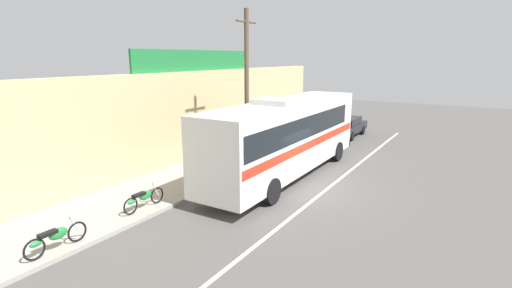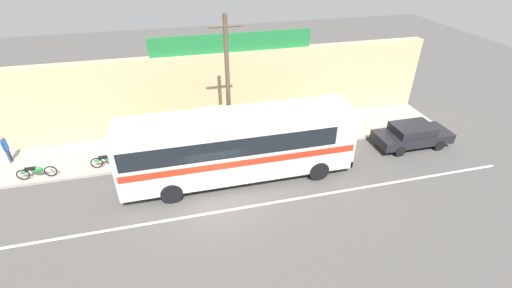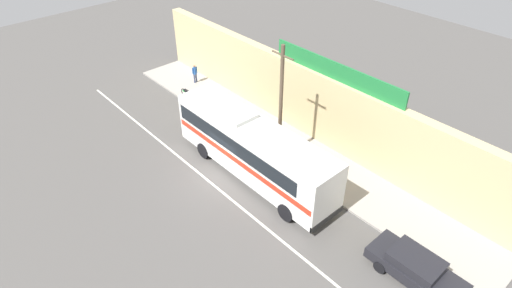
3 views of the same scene
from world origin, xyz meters
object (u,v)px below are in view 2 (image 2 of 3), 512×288
at_px(intercity_bus, 237,143).
at_px(parked_car, 412,135).
at_px(motorcycle_red, 108,160).
at_px(pedestrian_far_right, 6,147).
at_px(motorcycle_purple, 36,171).
at_px(utility_pole, 228,88).

distance_m(intercity_bus, parked_car, 10.66).
height_order(parked_car, motorcycle_red, parked_car).
bearing_deg(intercity_bus, pedestrian_far_right, 160.50).
bearing_deg(motorcycle_red, pedestrian_far_right, 161.47).
relative_size(motorcycle_purple, pedestrian_far_right, 1.19).
bearing_deg(utility_pole, intercity_bus, -91.03).
relative_size(utility_pole, motorcycle_red, 4.05).
bearing_deg(utility_pole, parked_car, -8.56).
bearing_deg(motorcycle_red, intercity_bus, -20.28).
bearing_deg(motorcycle_purple, utility_pole, -0.20).
distance_m(intercity_bus, utility_pole, 2.95).
height_order(motorcycle_purple, motorcycle_red, same).
relative_size(utility_pole, motorcycle_purple, 4.01).
height_order(utility_pole, motorcycle_red, utility_pole).
xyz_separation_m(intercity_bus, motorcycle_red, (-6.52, 2.41, -1.50)).
xyz_separation_m(motorcycle_red, pedestrian_far_right, (-5.27, 1.77, 0.49)).
relative_size(parked_car, pedestrian_far_right, 2.80).
xyz_separation_m(parked_car, motorcycle_purple, (-20.54, 1.62, -0.17)).
bearing_deg(utility_pole, pedestrian_far_right, 170.34).
bearing_deg(motorcycle_purple, motorcycle_red, 3.49).
xyz_separation_m(intercity_bus, parked_car, (10.56, 0.58, -1.33)).
xyz_separation_m(motorcycle_purple, motorcycle_red, (3.46, 0.21, 0.00)).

